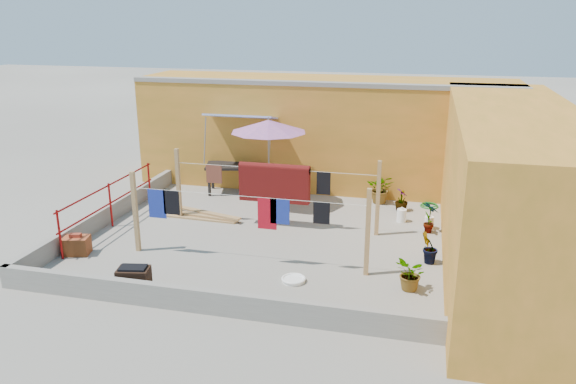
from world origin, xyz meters
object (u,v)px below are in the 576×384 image
object	(u,v)px
patio_umbrella	(269,127)
white_basin	(294,279)
water_jug_a	(402,215)
plant_back_a	(381,189)
outdoor_table	(237,167)
water_jug_b	(429,223)
brazier	(134,280)
green_hose	(429,205)
brick_stack	(77,245)

from	to	relation	value
patio_umbrella	white_basin	bearing A→B (deg)	-68.47
water_jug_a	plant_back_a	size ratio (longest dim) A/B	0.46
outdoor_table	water_jug_b	distance (m)	5.75
water_jug_b	plant_back_a	distance (m)	2.15
patio_umbrella	outdoor_table	size ratio (longest dim) A/B	1.25
water_jug_b	outdoor_table	bearing A→B (deg)	162.79
brazier	white_basin	size ratio (longest dim) A/B	1.35
patio_umbrella	white_basin	xyz separation A→B (m)	(1.72, -4.35, -2.13)
water_jug_b	green_hose	xyz separation A→B (m)	(0.00, 1.69, -0.12)
patio_umbrella	white_basin	world-z (taller)	patio_umbrella
water_jug_a	plant_back_a	bearing A→B (deg)	115.12
patio_umbrella	water_jug_b	bearing A→B (deg)	-10.51
white_basin	brazier	bearing A→B (deg)	-157.54
brazier	green_hose	xyz separation A→B (m)	(5.31, 6.40, -0.22)
green_hose	plant_back_a	distance (m)	1.36
brick_stack	white_basin	distance (m)	4.87
green_hose	brick_stack	bearing A→B (deg)	-145.46
brazier	plant_back_a	size ratio (longest dim) A/B	0.79
outdoor_table	water_jug_a	bearing A→B (deg)	-15.88
patio_umbrella	brazier	distance (m)	5.92
brick_stack	water_jug_b	world-z (taller)	brick_stack
plant_back_a	water_jug_a	bearing A→B (deg)	-64.88
water_jug_b	water_jug_a	bearing A→B (deg)	153.86
outdoor_table	water_jug_b	bearing A→B (deg)	-17.21
water_jug_a	water_jug_b	xyz separation A→B (m)	(0.67, -0.33, -0.01)
green_hose	plant_back_a	xyz separation A→B (m)	(-1.31, 0.00, 0.38)
brick_stack	green_hose	xyz separation A→B (m)	(7.40, 5.09, -0.17)
outdoor_table	brazier	distance (m)	6.42
outdoor_table	brazier	xyz separation A→B (m)	(0.15, -6.40, -0.50)
brick_stack	green_hose	distance (m)	8.98
water_jug_a	patio_umbrella	bearing A→B (deg)	172.69
water_jug_a	plant_back_a	distance (m)	1.52
patio_umbrella	water_jug_b	world-z (taller)	patio_umbrella
water_jug_a	green_hose	distance (m)	1.52
plant_back_a	outdoor_table	bearing A→B (deg)	180.00
brazier	plant_back_a	world-z (taller)	plant_back_a
brick_stack	green_hose	bearing A→B (deg)	34.54
white_basin	green_hose	xyz separation A→B (m)	(2.53, 5.25, -0.01)
green_hose	outdoor_table	bearing A→B (deg)	180.00
water_jug_b	plant_back_a	xyz separation A→B (m)	(-1.31, 1.69, 0.26)
patio_umbrella	brick_stack	xyz separation A→B (m)	(-3.15, -4.19, -1.97)
outdoor_table	water_jug_a	world-z (taller)	outdoor_table
patio_umbrella	plant_back_a	xyz separation A→B (m)	(2.94, 0.90, -1.76)
brick_stack	water_jug_a	xyz separation A→B (m)	(6.73, 3.73, -0.04)
outdoor_table	brick_stack	world-z (taller)	outdoor_table
patio_umbrella	water_jug_b	size ratio (longest dim) A/B	6.94
plant_back_a	water_jug_b	bearing A→B (deg)	-52.24
outdoor_table	plant_back_a	size ratio (longest dim) A/B	2.36
outdoor_table	green_hose	world-z (taller)	outdoor_table
water_jug_a	brazier	bearing A→B (deg)	-132.64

